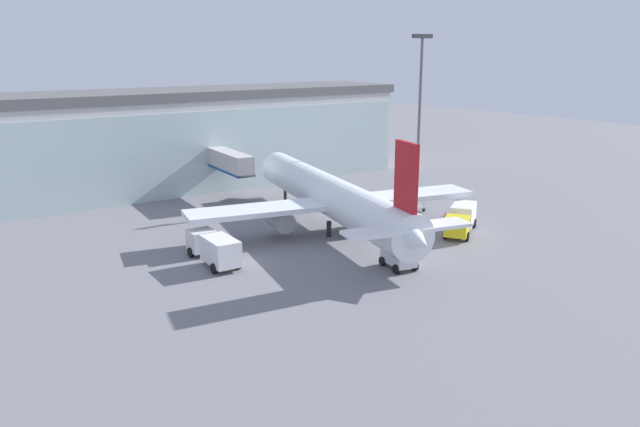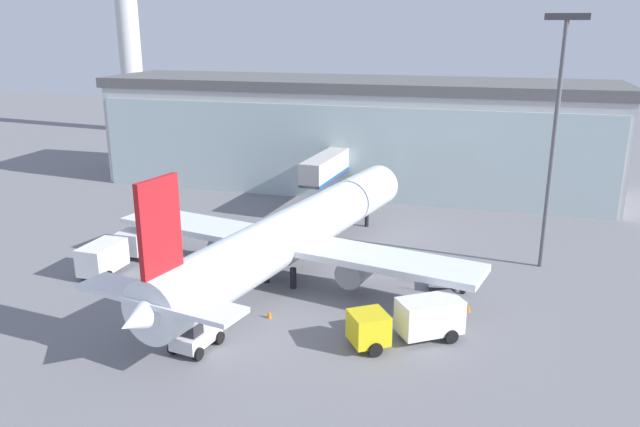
% 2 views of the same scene
% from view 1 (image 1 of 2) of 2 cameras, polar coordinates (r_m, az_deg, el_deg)
% --- Properties ---
extents(ground, '(240.00, 240.00, 0.00)m').
position_cam_1_polar(ground, '(58.99, 3.90, -3.25)').
color(ground, slate).
extents(terminal_building, '(61.33, 14.71, 13.08)m').
position_cam_1_polar(terminal_building, '(88.25, -11.52, 6.85)').
color(terminal_building, '#BABABA').
rests_on(terminal_building, ground).
extents(jet_bridge, '(3.41, 13.10, 6.06)m').
position_cam_1_polar(jet_bridge, '(79.48, -8.69, 4.77)').
color(jet_bridge, beige).
rests_on(jet_bridge, ground).
extents(apron_light_mast, '(3.20, 0.40, 20.08)m').
position_cam_1_polar(apron_light_mast, '(80.75, 9.12, 10.02)').
color(apron_light_mast, '#59595E').
rests_on(apron_light_mast, ground).
extents(airplane, '(30.65, 37.04, 11.19)m').
position_cam_1_polar(airplane, '(64.11, 1.07, 1.54)').
color(airplane, white).
rests_on(airplane, ground).
extents(catering_truck, '(2.80, 7.40, 2.65)m').
position_cam_1_polar(catering_truck, '(55.24, -9.65, -3.09)').
color(catering_truck, silver).
rests_on(catering_truck, ground).
extents(fuel_truck, '(7.31, 5.84, 2.65)m').
position_cam_1_polar(fuel_truck, '(65.44, 12.77, -0.44)').
color(fuel_truck, yellow).
rests_on(fuel_truck, ground).
extents(baggage_cart, '(2.99, 1.95, 1.50)m').
position_cam_1_polar(baggage_cart, '(72.75, 8.49, 0.50)').
color(baggage_cart, gray).
rests_on(baggage_cart, ground).
extents(pushback_tug, '(2.67, 3.48, 2.30)m').
position_cam_1_polar(pushback_tug, '(53.85, 7.27, -4.02)').
color(pushback_tug, silver).
rests_on(pushback_tug, ground).
extents(safety_cone_nose, '(0.36, 0.36, 0.55)m').
position_cam_1_polar(safety_cone_nose, '(59.66, 5.91, -2.81)').
color(safety_cone_nose, orange).
rests_on(safety_cone_nose, ground).
extents(safety_cone_wingtip, '(0.36, 0.36, 0.55)m').
position_cam_1_polar(safety_cone_wingtip, '(71.65, 11.41, -0.04)').
color(safety_cone_wingtip, orange).
rests_on(safety_cone_wingtip, ground).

